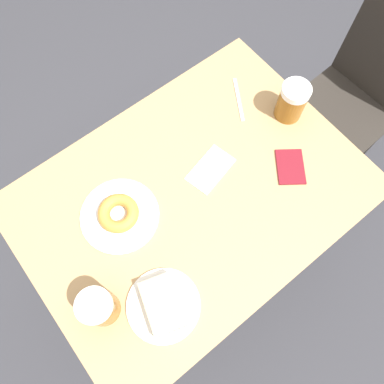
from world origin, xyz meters
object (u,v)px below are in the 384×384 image
(napkin_folded, at_px, (210,169))
(passport_near_edge, at_px, (290,167))
(plate_with_donut, at_px, (119,214))
(chair, at_px, (365,85))
(beer_mug_center, at_px, (292,101))
(fork, at_px, (239,99))
(plate_with_cake, at_px, (163,305))
(beer_mug_left, at_px, (99,307))

(napkin_folded, xyz_separation_m, passport_near_edge, (0.16, 0.21, 0.00))
(plate_with_donut, bearing_deg, chair, 85.80)
(napkin_folded, bearing_deg, beer_mug_center, 90.35)
(chair, distance_m, fork, 0.65)
(plate_with_donut, height_order, fork, plate_with_donut)
(plate_with_cake, relative_size, fork, 1.33)
(plate_with_cake, bearing_deg, plate_with_donut, 169.81)
(beer_mug_center, xyz_separation_m, fork, (-0.15, -0.10, -0.07))
(beer_mug_center, distance_m, passport_near_edge, 0.22)
(beer_mug_left, bearing_deg, beer_mug_center, 100.13)
(chair, distance_m, napkin_folded, 0.86)
(beer_mug_center, distance_m, fork, 0.19)
(plate_with_donut, relative_size, napkin_folded, 1.39)
(chair, distance_m, passport_near_edge, 0.67)
(fork, relative_size, passport_near_edge, 1.04)
(chair, distance_m, plate_with_cake, 1.25)
(fork, bearing_deg, beer_mug_left, -68.52)
(napkin_folded, distance_m, fork, 0.29)
(plate_with_cake, xyz_separation_m, passport_near_edge, (-0.09, 0.59, -0.02))
(chair, distance_m, plate_with_donut, 1.18)
(plate_with_donut, xyz_separation_m, passport_near_edge, (0.21, 0.53, -0.01))
(plate_with_donut, height_order, napkin_folded, plate_with_donut)
(beer_mug_left, xyz_separation_m, napkin_folded, (-0.15, 0.51, -0.07))
(plate_with_donut, xyz_separation_m, beer_mug_left, (0.20, -0.19, 0.05))
(napkin_folded, bearing_deg, beer_mug_left, -73.54)
(chair, distance_m, beer_mug_left, 1.39)
(chair, relative_size, fork, 5.91)
(plate_with_cake, bearing_deg, beer_mug_left, -124.90)
(beer_mug_center, distance_m, napkin_folded, 0.35)
(beer_mug_left, bearing_deg, plate_with_cake, 55.10)
(plate_with_donut, distance_m, beer_mug_left, 0.28)
(plate_with_cake, xyz_separation_m, napkin_folded, (-0.25, 0.38, -0.02))
(plate_with_donut, height_order, passport_near_edge, plate_with_donut)
(plate_with_donut, relative_size, fork, 1.54)
(plate_with_donut, relative_size, beer_mug_center, 1.77)
(beer_mug_center, bearing_deg, passport_near_edge, -40.71)
(chair, relative_size, napkin_folded, 5.33)
(chair, xyz_separation_m, plate_with_donut, (-0.09, -1.16, 0.22))
(beer_mug_center, xyz_separation_m, passport_near_edge, (0.16, -0.14, -0.07))
(beer_mug_center, bearing_deg, beer_mug_left, -79.87)
(chair, xyz_separation_m, plate_with_cake, (0.21, -1.21, 0.22))
(plate_with_donut, distance_m, passport_near_edge, 0.57)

